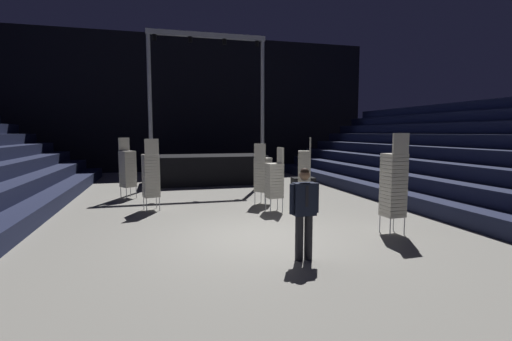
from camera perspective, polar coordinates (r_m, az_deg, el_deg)
The scene contains 12 objects.
ground_plane at distance 8.47m, azimuth 0.35°, elevation -10.38°, with size 22.00×30.00×0.10m, color gray.
arena_end_wall at distance 23.01m, azimuth -9.62°, elevation 9.98°, with size 22.00×0.30×8.00m, color black.
bleacher_bank_right at distance 13.46m, azimuth 34.06°, elevation 2.66°, with size 6.00×24.00×3.60m.
stage_riser at distance 17.18m, azimuth -7.65°, elevation 0.60°, with size 5.29×2.53×6.46m.
man_with_tie at distance 6.77m, azimuth 7.43°, elevation -5.81°, with size 0.57×0.24×1.69m.
chair_stack_front_left at distance 11.45m, azimuth -15.84°, elevation -0.62°, with size 0.53×0.53×2.14m.
chair_stack_front_right at distance 9.01m, azimuth 20.37°, elevation -1.94°, with size 0.46×0.46×2.31m.
chair_stack_mid_left at distance 13.25m, azimuth 7.46°, elevation 0.41°, with size 0.57×0.57×2.14m.
chair_stack_mid_right at distance 13.81m, azimuth -19.11°, elevation 0.35°, with size 0.61×0.61×2.14m.
chair_stack_mid_centre at distance 12.02m, azimuth 1.06°, elevation -0.50°, with size 0.62×0.62×1.96m.
chair_stack_rear_left at distance 10.92m, azimuth 2.85°, elevation -1.38°, with size 0.48×0.48×1.88m.
equipment_road_case at distance 15.07m, azimuth 7.25°, elevation -2.04°, with size 0.90×0.60×0.51m, color black.
Camera 1 is at (-2.13, -7.84, 2.32)m, focal length 26.06 mm.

